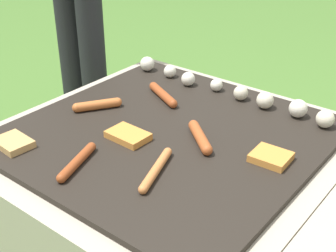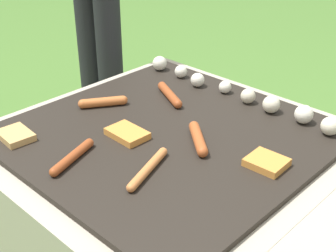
{
  "view_description": "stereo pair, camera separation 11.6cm",
  "coord_description": "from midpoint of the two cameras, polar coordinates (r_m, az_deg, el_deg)",
  "views": [
    {
      "loc": [
        0.74,
        -0.94,
        1.07
      ],
      "look_at": [
        0.0,
        0.0,
        0.42
      ],
      "focal_mm": 50.0,
      "sensor_mm": 36.0,
      "label": 1
    },
    {
      "loc": [
        0.83,
        -0.86,
        1.07
      ],
      "look_at": [
        0.0,
        0.0,
        0.42
      ],
      "focal_mm": 50.0,
      "sensor_mm": 36.0,
      "label": 2
    }
  ],
  "objects": [
    {
      "name": "bread_slice_left",
      "position": [
        1.25,
        9.87,
        -3.82
      ],
      "size": [
        0.1,
        0.09,
        0.02
      ],
      "color": "#D18438",
      "rests_on": "grill"
    },
    {
      "name": "sausage_mid_left",
      "position": [
        1.52,
        -10.78,
        2.5
      ],
      "size": [
        0.1,
        0.14,
        0.03
      ],
      "color": "#B7602D",
      "rests_on": "grill"
    },
    {
      "name": "bread_slice_right",
      "position": [
        1.38,
        -20.65,
        -2.0
      ],
      "size": [
        0.11,
        0.09,
        0.02
      ],
      "color": "tan",
      "rests_on": "grill"
    },
    {
      "name": "mushroom_row",
      "position": [
        1.58,
        5.95,
        4.28
      ],
      "size": [
        0.76,
        0.07,
        0.06
      ],
      "color": "silver",
      "rests_on": "grill"
    },
    {
      "name": "ground_plane",
      "position": [
        1.6,
        -2.13,
        -13.26
      ],
      "size": [
        14.0,
        14.0,
        0.0
      ],
      "primitive_type": "plane",
      "color": "#47702D"
    },
    {
      "name": "sausage_mid_right",
      "position": [
        1.24,
        -13.66,
        -4.31
      ],
      "size": [
        0.08,
        0.17,
        0.02
      ],
      "color": "#93421E",
      "rests_on": "grill"
    },
    {
      "name": "grill",
      "position": [
        1.48,
        -2.26,
        -7.57
      ],
      "size": [
        0.95,
        0.95,
        0.4
      ],
      "color": "#A89E8C",
      "rests_on": "ground_plane"
    },
    {
      "name": "sausage_back_center",
      "position": [
        1.18,
        -4.28,
        -5.38
      ],
      "size": [
        0.08,
        0.19,
        0.02
      ],
      "color": "#C6753D",
      "rests_on": "grill"
    },
    {
      "name": "bread_slice_center",
      "position": [
        1.34,
        -7.36,
        -1.21
      ],
      "size": [
        0.12,
        0.08,
        0.02
      ],
      "color": "#D18438",
      "rests_on": "grill"
    },
    {
      "name": "sausage_front_center",
      "position": [
        1.31,
        1.41,
        -1.41
      ],
      "size": [
        0.14,
        0.12,
        0.03
      ],
      "color": "#A34C23",
      "rests_on": "grill"
    },
    {
      "name": "sausage_front_right",
      "position": [
        1.57,
        -2.74,
        3.8
      ],
      "size": [
        0.17,
        0.1,
        0.03
      ],
      "color": "#93421E",
      "rests_on": "grill"
    }
  ]
}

